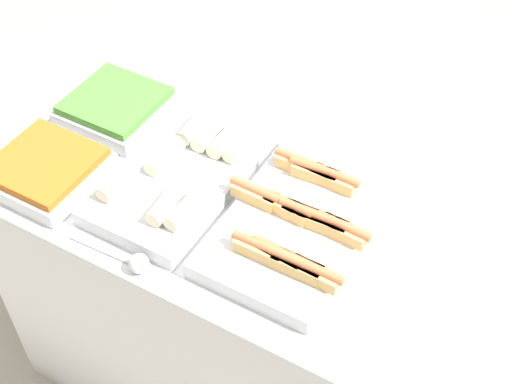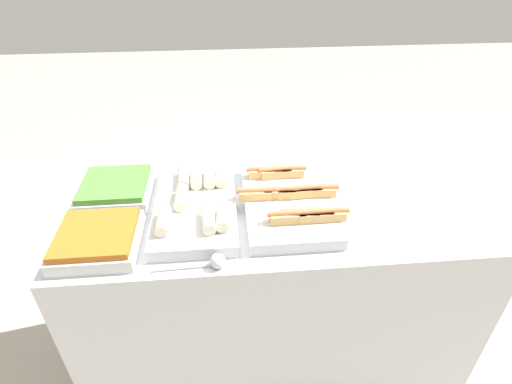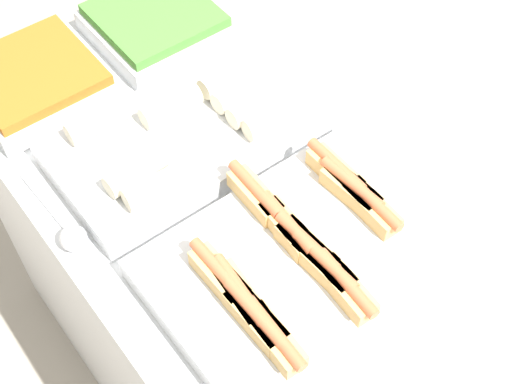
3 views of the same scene
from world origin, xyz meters
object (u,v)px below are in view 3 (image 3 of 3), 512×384
object	(u,v)px
tray_hotdogs	(297,251)
serving_spoon_near	(70,234)
tray_wraps	(189,133)
tray_side_front	(35,81)
tray_side_back	(156,24)

from	to	relation	value
tray_hotdogs	serving_spoon_near	size ratio (longest dim) A/B	2.27
tray_wraps	tray_side_front	world-z (taller)	tray_wraps
tray_hotdogs	tray_wraps	size ratio (longest dim) A/B	1.00
tray_side_front	tray_side_back	distance (m)	0.31
tray_side_front	serving_spoon_near	xyz separation A→B (m)	(0.40, -0.13, -0.01)
tray_side_back	tray_side_front	bearing A→B (deg)	-90.00
tray_hotdogs	tray_side_back	bearing A→B (deg)	168.50
tray_side_back	serving_spoon_near	size ratio (longest dim) A/B	1.16
tray_side_front	serving_spoon_near	distance (m)	0.42
tray_wraps	tray_side_front	distance (m)	0.38
serving_spoon_near	tray_wraps	bearing A→B (deg)	101.61
serving_spoon_near	tray_hotdogs	bearing A→B (deg)	45.94
tray_wraps	serving_spoon_near	world-z (taller)	tray_wraps
tray_hotdogs	tray_side_front	bearing A→B (deg)	-165.98
tray_hotdogs	tray_side_back	size ratio (longest dim) A/B	1.96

